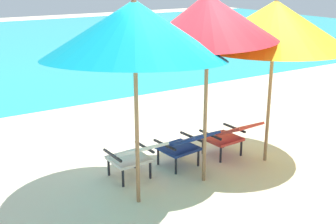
{
  "coord_description": "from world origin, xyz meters",
  "views": [
    {
      "loc": [
        -3.39,
        -5.06,
        2.82
      ],
      "look_at": [
        0.0,
        0.36,
        0.75
      ],
      "focal_mm": 46.87,
      "sensor_mm": 36.0,
      "label": 1
    }
  ],
  "objects_px": {
    "lounge_chair_left": "(135,155)",
    "beach_umbrella_center": "(208,19)",
    "beach_umbrella_left": "(135,30)",
    "lounge_chair_right": "(230,134)",
    "lounge_chair_center": "(186,144)",
    "beach_umbrella_right": "(275,24)"
  },
  "relations": [
    {
      "from": "lounge_chair_left",
      "to": "beach_umbrella_center",
      "type": "distance_m",
      "value": 2.07
    },
    {
      "from": "beach_umbrella_left",
      "to": "lounge_chair_right",
      "type": "bearing_deg",
      "value": 13.33
    },
    {
      "from": "lounge_chair_center",
      "to": "beach_umbrella_center",
      "type": "height_order",
      "value": "beach_umbrella_center"
    },
    {
      "from": "lounge_chair_right",
      "to": "beach_umbrella_right",
      "type": "bearing_deg",
      "value": -39.82
    },
    {
      "from": "beach_umbrella_center",
      "to": "lounge_chair_center",
      "type": "bearing_deg",
      "value": 90.94
    },
    {
      "from": "lounge_chair_left",
      "to": "beach_umbrella_left",
      "type": "height_order",
      "value": "beach_umbrella_left"
    },
    {
      "from": "beach_umbrella_left",
      "to": "beach_umbrella_right",
      "type": "relative_size",
      "value": 1.13
    },
    {
      "from": "lounge_chair_center",
      "to": "beach_umbrella_right",
      "type": "xyz_separation_m",
      "value": [
        1.23,
        -0.39,
        1.69
      ]
    },
    {
      "from": "lounge_chair_center",
      "to": "beach_umbrella_left",
      "type": "xyz_separation_m",
      "value": [
        -1.05,
        -0.48,
        1.77
      ]
    },
    {
      "from": "lounge_chair_left",
      "to": "lounge_chair_right",
      "type": "xyz_separation_m",
      "value": [
        1.62,
        -0.08,
        0.0
      ]
    },
    {
      "from": "lounge_chair_right",
      "to": "beach_umbrella_center",
      "type": "distance_m",
      "value": 2.04
    },
    {
      "from": "beach_umbrella_center",
      "to": "lounge_chair_right",
      "type": "bearing_deg",
      "value": 26.64
    },
    {
      "from": "lounge_chair_left",
      "to": "lounge_chair_center",
      "type": "relative_size",
      "value": 0.97
    },
    {
      "from": "beach_umbrella_center",
      "to": "beach_umbrella_right",
      "type": "distance_m",
      "value": 1.23
    },
    {
      "from": "lounge_chair_center",
      "to": "lounge_chair_right",
      "type": "height_order",
      "value": "same"
    },
    {
      "from": "beach_umbrella_left",
      "to": "beach_umbrella_center",
      "type": "xyz_separation_m",
      "value": [
        1.06,
        0.04,
        0.07
      ]
    },
    {
      "from": "beach_umbrella_center",
      "to": "beach_umbrella_right",
      "type": "relative_size",
      "value": 0.96
    },
    {
      "from": "beach_umbrella_right",
      "to": "beach_umbrella_center",
      "type": "bearing_deg",
      "value": -177.79
    },
    {
      "from": "lounge_chair_right",
      "to": "beach_umbrella_center",
      "type": "height_order",
      "value": "beach_umbrella_center"
    },
    {
      "from": "lounge_chair_center",
      "to": "beach_umbrella_center",
      "type": "xyz_separation_m",
      "value": [
        0.01,
        -0.44,
        1.84
      ]
    },
    {
      "from": "lounge_chair_right",
      "to": "beach_umbrella_left",
      "type": "height_order",
      "value": "beach_umbrella_left"
    },
    {
      "from": "lounge_chair_right",
      "to": "beach_umbrella_right",
      "type": "height_order",
      "value": "beach_umbrella_right"
    }
  ]
}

